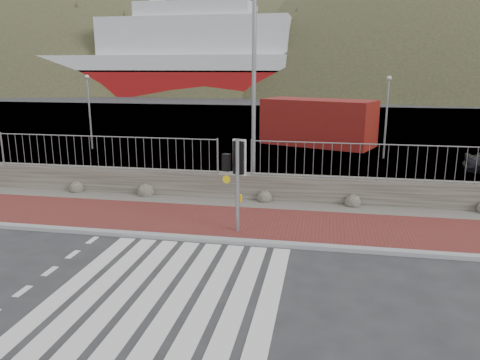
% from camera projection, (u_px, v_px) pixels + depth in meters
% --- Properties ---
extents(ground, '(220.00, 220.00, 0.00)m').
position_uv_depth(ground, '(168.00, 293.00, 9.68)').
color(ground, '#28282B').
rests_on(ground, ground).
extents(sidewalk_far, '(40.00, 3.00, 0.08)m').
position_uv_depth(sidewalk_far, '(217.00, 222.00, 13.97)').
color(sidewalk_far, maroon).
rests_on(sidewalk_far, ground).
extents(kerb_far, '(40.00, 0.25, 0.12)m').
position_uv_depth(kerb_far, '(205.00, 239.00, 12.53)').
color(kerb_far, gray).
rests_on(kerb_far, ground).
extents(zebra_crossing, '(4.62, 5.60, 0.01)m').
position_uv_depth(zebra_crossing, '(168.00, 292.00, 9.68)').
color(zebra_crossing, silver).
rests_on(zebra_crossing, ground).
extents(gravel_strip, '(40.00, 1.50, 0.06)m').
position_uv_depth(gravel_strip, '(231.00, 203.00, 15.88)').
color(gravel_strip, '#59544C').
rests_on(gravel_strip, ground).
extents(stone_wall, '(40.00, 0.60, 0.90)m').
position_uv_depth(stone_wall, '(235.00, 186.00, 16.55)').
color(stone_wall, '#48423B').
rests_on(stone_wall, ground).
extents(railing, '(18.07, 0.07, 1.22)m').
position_uv_depth(railing, '(234.00, 148.00, 16.08)').
color(railing, gray).
rests_on(railing, stone_wall).
extents(quay, '(120.00, 40.00, 0.50)m').
position_uv_depth(quay, '(286.00, 127.00, 36.33)').
color(quay, '#4C4C4F').
rests_on(quay, ground).
extents(water, '(220.00, 50.00, 0.05)m').
position_uv_depth(water, '(307.00, 98.00, 69.77)').
color(water, '#3F4C54').
rests_on(water, ground).
extents(ferry, '(50.00, 16.00, 20.00)m').
position_uv_depth(ferry, '(160.00, 62.00, 77.65)').
color(ferry, maroon).
rests_on(ferry, ground).
extents(hills_backdrop, '(254.00, 90.00, 100.00)m').
position_uv_depth(hills_backdrop, '(341.00, 202.00, 97.91)').
color(hills_backdrop, '#2E321E').
rests_on(hills_backdrop, ground).
extents(traffic_signal_far, '(0.66, 0.33, 2.67)m').
position_uv_depth(traffic_signal_far, '(236.00, 166.00, 12.69)').
color(traffic_signal_far, gray).
rests_on(traffic_signal_far, ground).
extents(streetlight, '(1.84, 0.31, 8.67)m').
position_uv_depth(streetlight, '(258.00, 57.00, 16.16)').
color(streetlight, gray).
rests_on(streetlight, ground).
extents(shipping_container, '(6.98, 4.85, 2.69)m').
position_uv_depth(shipping_container, '(318.00, 122.00, 27.65)').
color(shipping_container, maroon).
rests_on(shipping_container, ground).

